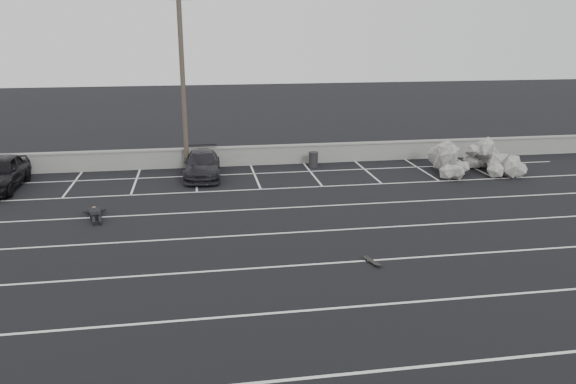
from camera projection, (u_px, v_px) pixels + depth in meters
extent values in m
plane|color=black|center=(262.00, 268.00, 17.94)|extent=(120.00, 120.00, 0.00)
cube|color=gray|center=(232.00, 157.00, 31.05)|extent=(50.00, 0.35, 1.00)
cube|color=gray|center=(232.00, 147.00, 30.90)|extent=(50.00, 0.45, 0.08)
cube|color=silver|center=(295.00, 379.00, 12.25)|extent=(36.00, 0.10, 0.01)
cube|color=silver|center=(275.00, 313.00, 15.09)|extent=(36.00, 0.10, 0.01)
cube|color=silver|center=(262.00, 268.00, 17.93)|extent=(36.00, 0.10, 0.01)
cube|color=silver|center=(253.00, 235.00, 20.77)|extent=(36.00, 0.10, 0.01)
cube|color=silver|center=(245.00, 210.00, 23.61)|extent=(36.00, 0.10, 0.01)
cube|color=silver|center=(240.00, 190.00, 26.45)|extent=(36.00, 0.10, 0.01)
cube|color=silver|center=(235.00, 174.00, 29.29)|extent=(36.00, 0.10, 0.01)
cube|color=silver|center=(8.00, 186.00, 27.11)|extent=(0.10, 5.00, 0.01)
cube|color=silver|center=(73.00, 184.00, 27.58)|extent=(0.10, 5.00, 0.01)
cube|color=silver|center=(136.00, 181.00, 28.04)|extent=(0.10, 5.00, 0.01)
cube|color=silver|center=(196.00, 178.00, 28.51)|extent=(0.10, 5.00, 0.01)
cube|color=silver|center=(255.00, 176.00, 28.98)|extent=(0.10, 5.00, 0.01)
cube|color=silver|center=(312.00, 174.00, 29.44)|extent=(0.10, 5.00, 0.01)
cube|color=silver|center=(367.00, 171.00, 29.91)|extent=(0.10, 5.00, 0.01)
cube|color=silver|center=(420.00, 169.00, 30.37)|extent=(0.10, 5.00, 0.01)
cube|color=silver|center=(472.00, 167.00, 30.84)|extent=(0.10, 5.00, 0.01)
imported|color=black|center=(202.00, 164.00, 28.68)|extent=(1.97, 4.51, 1.29)
cylinder|color=#4C4238|center=(183.00, 82.00, 28.73)|extent=(0.25, 0.25, 9.34)
cylinder|color=black|center=(313.00, 160.00, 30.71)|extent=(0.57, 0.57, 0.80)
cylinder|color=black|center=(313.00, 153.00, 30.60)|extent=(0.63, 0.63, 0.04)
cube|color=black|center=(372.00, 261.00, 18.25)|extent=(0.38, 0.71, 0.02)
cube|color=black|center=(368.00, 260.00, 18.46)|extent=(0.15, 0.09, 0.04)
cube|color=black|center=(376.00, 265.00, 18.06)|extent=(0.15, 0.09, 0.04)
cylinder|color=black|center=(366.00, 261.00, 18.42)|extent=(0.04, 0.06, 0.05)
cylinder|color=black|center=(370.00, 260.00, 18.50)|extent=(0.04, 0.06, 0.05)
cylinder|color=black|center=(374.00, 266.00, 18.03)|extent=(0.04, 0.06, 0.05)
cylinder|color=black|center=(378.00, 265.00, 18.10)|extent=(0.04, 0.06, 0.05)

